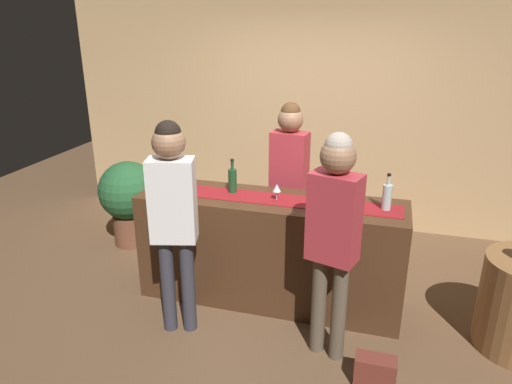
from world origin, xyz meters
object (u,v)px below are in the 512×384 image
Objects in this scene: wine_bottle_amber at (192,181)px; wine_glass_far_end at (355,200)px; wine_bottle_clear at (387,196)px; wine_glass_near_customer at (178,179)px; wine_bottle_green at (233,180)px; bartender at (289,170)px; wine_glass_mid_counter at (277,188)px; customer_browsing at (173,207)px; customer_sipping at (334,225)px; potted_plant_tall at (129,197)px; handbag at (375,371)px.

wine_glass_far_end is (1.39, -0.04, -0.01)m from wine_bottle_amber.
wine_bottle_clear is 2.10× the size of wine_glass_near_customer.
wine_bottle_green is 0.18× the size of bartender.
wine_glass_mid_counter is 0.90m from customer_browsing.
wine_glass_near_customer is 1.54m from wine_glass_far_end.
customer_browsing is (-0.23, -0.70, -0.00)m from wine_bottle_green.
wine_bottle_clear is 0.72m from customer_sipping.
bartender is at bearing 134.75° from wine_glass_far_end.
wine_glass_far_end is at bearing -16.96° from potted_plant_tall.
customer_sipping is at bearing -35.05° from wine_bottle_green.
customer_browsing is at bearing -68.03° from wine_glass_near_customer.
potted_plant_tall is (-2.37, 1.27, -0.51)m from customer_sipping.
potted_plant_tall is at bearing 146.60° from wine_bottle_amber.
wine_bottle_amber is at bearing -8.26° from wine_glass_near_customer.
wine_bottle_amber reaches higher than wine_glass_near_customer.
wine_glass_near_customer is 1.27m from potted_plant_tall.
wine_bottle_amber is at bearing -177.39° from wine_bottle_clear.
customer_browsing is 1.82× the size of potted_plant_tall.
wine_glass_mid_counter is at bearing 1.03° from wine_glass_near_customer.
bartender is (-0.67, 0.68, -0.03)m from wine_glass_far_end.
potted_plant_tall is at bearing 4.43° from bartender.
wine_bottle_green is at bearing 56.85° from customer_browsing.
potted_plant_tall is 3.38× the size of handbag.
wine_glass_far_end is 0.08× the size of customer_browsing.
wine_bottle_green is at bearing 171.44° from wine_glass_far_end.
wine_glass_near_customer is 0.15× the size of potted_plant_tall.
wine_glass_far_end is at bearing 7.80° from customer_browsing.
customer_browsing is (0.24, -0.61, 0.00)m from wine_glass_near_customer.
wine_glass_near_customer is 0.08× the size of customer_sipping.
wine_bottle_green is at bearing -22.85° from potted_plant_tall.
customer_browsing is (-1.19, -0.03, 0.01)m from customer_sipping.
wine_bottle_clear reaches higher than handbag.
wine_glass_near_customer is 0.51× the size of handbag.
handbag is (1.66, -0.80, -0.96)m from wine_bottle_amber.
wine_glass_near_customer is at bearing 174.96° from customer_sipping.
wine_bottle_green is 1.07m from wine_glass_far_end.
wine_bottle_clear reaches higher than wine_glass_mid_counter.
bartender is at bearing -2.43° from potted_plant_tall.
customer_browsing is at bearing -47.71° from potted_plant_tall.
wine_bottle_clear reaches higher than potted_plant_tall.
customer_sipping reaches higher than wine_bottle_green.
customer_sipping is (1.43, -0.58, -0.01)m from wine_glass_near_customer.
wine_bottle_amber is at bearing 85.06° from customer_browsing.
customer_browsing reaches higher than handbag.
wine_bottle_green reaches higher than wine_glass_far_end.
wine_bottle_clear is 1.30m from handbag.
customer_sipping is at bearing 122.44° from bartender.
wine_bottle_amber is 2.10× the size of wine_glass_far_end.
wine_bottle_green is 1.00× the size of wine_bottle_amber.
wine_glass_near_customer reaches higher than handbag.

